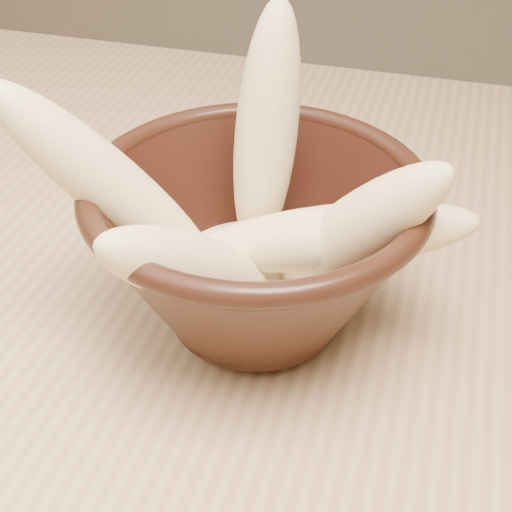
{
  "coord_description": "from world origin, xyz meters",
  "views": [
    {
      "loc": [
        0.02,
        -0.36,
        1.07
      ],
      "look_at": [
        -0.07,
        -0.03,
        0.8
      ],
      "focal_mm": 50.0,
      "sensor_mm": 36.0,
      "label": 1
    }
  ],
  "objects": [
    {
      "name": "banana_across",
      "position": [
        -0.03,
        -0.03,
        0.83
      ],
      "size": [
        0.17,
        0.06,
        0.07
      ],
      "primitive_type": "ellipsoid",
      "rotation": [
        1.34,
        0.0,
        1.72
      ],
      "color": "#DDC283",
      "rests_on": "bowl"
    },
    {
      "name": "banana_left",
      "position": [
        -0.15,
        -0.06,
        0.86
      ],
      "size": [
        0.14,
        0.09,
        0.16
      ],
      "primitive_type": "ellipsoid",
      "rotation": [
        0.69,
        0.0,
        -1.17
      ],
      "color": "#DDC283",
      "rests_on": "bowl"
    },
    {
      "name": "table",
      "position": [
        0.0,
        0.0,
        0.67
      ],
      "size": [
        1.2,
        0.8,
        0.75
      ],
      "color": "tan",
      "rests_on": "ground"
    },
    {
      "name": "milk_puddle",
      "position": [
        -0.07,
        -0.03,
        0.79
      ],
      "size": [
        0.11,
        0.11,
        0.02
      ],
      "primitive_type": "cylinder",
      "color": "beige",
      "rests_on": "bowl"
    },
    {
      "name": "banana_front",
      "position": [
        -0.09,
        -0.08,
        0.83
      ],
      "size": [
        0.1,
        0.13,
        0.11
      ],
      "primitive_type": "ellipsoid",
      "rotation": [
        0.91,
        0.0,
        -0.57
      ],
      "color": "#DDC283",
      "rests_on": "bowl"
    },
    {
      "name": "banana_upright",
      "position": [
        -0.08,
        0.01,
        0.87
      ],
      "size": [
        0.05,
        0.07,
        0.16
      ],
      "primitive_type": "ellipsoid",
      "rotation": [
        0.21,
        0.0,
        2.96
      ],
      "color": "#DDC283",
      "rests_on": "bowl"
    },
    {
      "name": "banana_right",
      "position": [
        -0.01,
        -0.04,
        0.84
      ],
      "size": [
        0.12,
        0.06,
        0.13
      ],
      "primitive_type": "ellipsoid",
      "rotation": [
        0.72,
        0.0,
        1.35
      ],
      "color": "#DDC283",
      "rests_on": "bowl"
    },
    {
      "name": "bowl",
      "position": [
        -0.07,
        -0.03,
        0.81
      ],
      "size": [
        0.2,
        0.2,
        0.11
      ],
      "rotation": [
        0.0,
        0.0,
        -0.22
      ],
      "color": "black",
      "rests_on": "table"
    }
  ]
}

